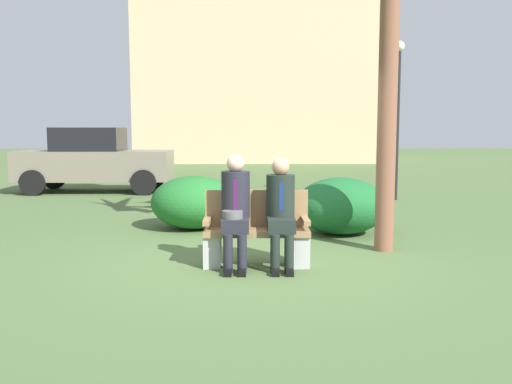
{
  "coord_description": "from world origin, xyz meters",
  "views": [
    {
      "loc": [
        -0.09,
        -6.74,
        1.64
      ],
      "look_at": [
        -0.0,
        0.14,
        0.85
      ],
      "focal_mm": 38.49,
      "sensor_mm": 36.0,
      "label": 1
    }
  ],
  "objects_px": {
    "shrub_mid_lawn": "(194,202)",
    "parked_car_near": "(94,160)",
    "park_bench": "(256,233)",
    "seated_man_left": "(235,206)",
    "street_lamp": "(398,104)",
    "shrub_near_bench": "(341,206)",
    "building_backdrop": "(256,74)",
    "seated_man_right": "(281,207)"
  },
  "relations": [
    {
      "from": "seated_man_right",
      "to": "shrub_near_bench",
      "type": "relative_size",
      "value": 0.91
    },
    {
      "from": "seated_man_left",
      "to": "parked_car_near",
      "type": "height_order",
      "value": "parked_car_near"
    },
    {
      "from": "park_bench",
      "to": "street_lamp",
      "type": "height_order",
      "value": "street_lamp"
    },
    {
      "from": "park_bench",
      "to": "shrub_mid_lawn",
      "type": "height_order",
      "value": "park_bench"
    },
    {
      "from": "shrub_near_bench",
      "to": "parked_car_near",
      "type": "distance_m",
      "value": 8.05
    },
    {
      "from": "seated_man_right",
      "to": "building_backdrop",
      "type": "bearing_deg",
      "value": 90.06
    },
    {
      "from": "seated_man_right",
      "to": "parked_car_near",
      "type": "distance_m",
      "value": 9.1
    },
    {
      "from": "street_lamp",
      "to": "building_backdrop",
      "type": "height_order",
      "value": "building_backdrop"
    },
    {
      "from": "parked_car_near",
      "to": "seated_man_right",
      "type": "bearing_deg",
      "value": -60.93
    },
    {
      "from": "shrub_mid_lawn",
      "to": "street_lamp",
      "type": "height_order",
      "value": "street_lamp"
    },
    {
      "from": "shrub_near_bench",
      "to": "shrub_mid_lawn",
      "type": "height_order",
      "value": "shrub_near_bench"
    },
    {
      "from": "seated_man_right",
      "to": "shrub_mid_lawn",
      "type": "height_order",
      "value": "seated_man_right"
    },
    {
      "from": "seated_man_left",
      "to": "building_backdrop",
      "type": "relative_size",
      "value": 0.11
    },
    {
      "from": "seated_man_left",
      "to": "shrub_near_bench",
      "type": "xyz_separation_m",
      "value": [
        1.6,
        2.08,
        -0.3
      ]
    },
    {
      "from": "parked_car_near",
      "to": "shrub_mid_lawn",
      "type": "bearing_deg",
      "value": -59.84
    },
    {
      "from": "seated_man_left",
      "to": "street_lamp",
      "type": "distance_m",
      "value": 7.35
    },
    {
      "from": "park_bench",
      "to": "seated_man_left",
      "type": "xyz_separation_m",
      "value": [
        -0.25,
        -0.12,
        0.35
      ]
    },
    {
      "from": "seated_man_right",
      "to": "building_backdrop",
      "type": "xyz_separation_m",
      "value": [
        -0.02,
        22.79,
        3.76
      ]
    },
    {
      "from": "seated_man_left",
      "to": "street_lamp",
      "type": "relative_size",
      "value": 0.37
    },
    {
      "from": "street_lamp",
      "to": "parked_car_near",
      "type": "bearing_deg",
      "value": 167.1
    },
    {
      "from": "parked_car_near",
      "to": "building_backdrop",
      "type": "xyz_separation_m",
      "value": [
        4.4,
        14.84,
        3.65
      ]
    },
    {
      "from": "seated_man_right",
      "to": "building_backdrop",
      "type": "relative_size",
      "value": 0.11
    },
    {
      "from": "park_bench",
      "to": "shrub_near_bench",
      "type": "relative_size",
      "value": 0.88
    },
    {
      "from": "seated_man_left",
      "to": "shrub_near_bench",
      "type": "bearing_deg",
      "value": 52.37
    },
    {
      "from": "shrub_mid_lawn",
      "to": "parked_car_near",
      "type": "bearing_deg",
      "value": 120.16
    },
    {
      "from": "shrub_near_bench",
      "to": "building_backdrop",
      "type": "xyz_separation_m",
      "value": [
        -1.09,
        20.72,
        4.04
      ]
    },
    {
      "from": "parked_car_near",
      "to": "street_lamp",
      "type": "xyz_separation_m",
      "value": [
        7.45,
        -1.71,
        1.38
      ]
    },
    {
      "from": "park_bench",
      "to": "parked_car_near",
      "type": "bearing_deg",
      "value": 117.81
    },
    {
      "from": "park_bench",
      "to": "seated_man_right",
      "type": "height_order",
      "value": "seated_man_right"
    },
    {
      "from": "parked_car_near",
      "to": "shrub_near_bench",
      "type": "bearing_deg",
      "value": -46.99
    },
    {
      "from": "seated_man_right",
      "to": "shrub_mid_lawn",
      "type": "xyz_separation_m",
      "value": [
        -1.29,
        2.57,
        -0.29
      ]
    },
    {
      "from": "seated_man_left",
      "to": "building_backdrop",
      "type": "height_order",
      "value": "building_backdrop"
    },
    {
      "from": "shrub_near_bench",
      "to": "street_lamp",
      "type": "height_order",
      "value": "street_lamp"
    },
    {
      "from": "building_backdrop",
      "to": "street_lamp",
      "type": "bearing_deg",
      "value": -79.54
    },
    {
      "from": "seated_man_left",
      "to": "parked_car_near",
      "type": "relative_size",
      "value": 0.34
    },
    {
      "from": "shrub_near_bench",
      "to": "parked_car_near",
      "type": "relative_size",
      "value": 0.36
    },
    {
      "from": "seated_man_left",
      "to": "seated_man_right",
      "type": "height_order",
      "value": "seated_man_left"
    },
    {
      "from": "shrub_near_bench",
      "to": "shrub_mid_lawn",
      "type": "distance_m",
      "value": 2.41
    },
    {
      "from": "park_bench",
      "to": "seated_man_left",
      "type": "height_order",
      "value": "seated_man_left"
    },
    {
      "from": "street_lamp",
      "to": "shrub_mid_lawn",
      "type": "bearing_deg",
      "value": -139.63
    },
    {
      "from": "shrub_near_bench",
      "to": "building_backdrop",
      "type": "bearing_deg",
      "value": 93.0
    },
    {
      "from": "street_lamp",
      "to": "building_backdrop",
      "type": "relative_size",
      "value": 0.3
    }
  ]
}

